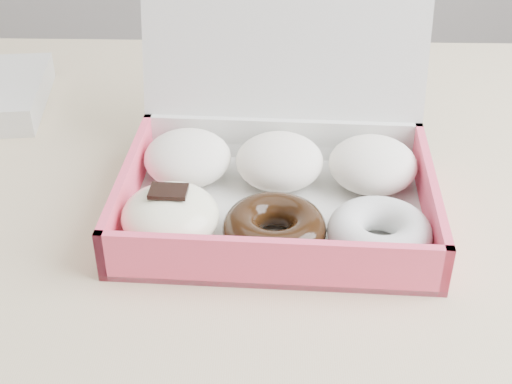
{
  "coord_description": "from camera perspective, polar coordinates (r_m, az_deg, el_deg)",
  "views": [
    {
      "loc": [
        0.02,
        -0.73,
        1.2
      ],
      "look_at": [
        -0.0,
        -0.13,
        0.8
      ],
      "focal_mm": 50.0,
      "sensor_mm": 36.0,
      "label": 1
    }
  ],
  "objects": [
    {
      "name": "table",
      "position": [
        0.9,
        0.23,
        -2.12
      ],
      "size": [
        1.2,
        0.8,
        0.75
      ],
      "color": "#CFB488",
      "rests_on": "ground"
    },
    {
      "name": "donut_box",
      "position": [
        0.77,
        1.52,
        1.31
      ],
      "size": [
        0.34,
        0.31,
        0.24
      ],
      "rotation": [
        0.0,
        0.0,
        -0.04
      ],
      "color": "silver",
      "rests_on": "table"
    }
  ]
}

